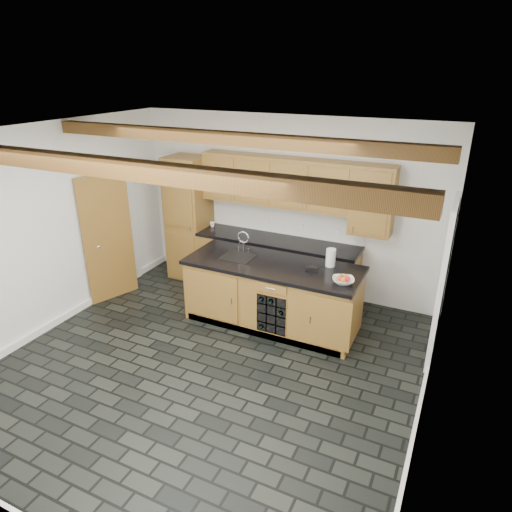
# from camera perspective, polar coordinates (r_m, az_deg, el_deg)

# --- Properties ---
(ground) EXTENTS (5.00, 5.00, 0.00)m
(ground) POSITION_cam_1_polar(r_m,az_deg,el_deg) (5.88, -5.98, -13.45)
(ground) COLOR black
(ground) RESTS_ON ground
(room_shell) EXTENTS (5.01, 5.00, 5.00)m
(room_shell) POSITION_cam_1_polar(r_m,az_deg,el_deg) (5.60, -4.56, 2.45)
(room_shell) COLOR white
(room_shell) RESTS_ON ground
(back_cabinetry) EXTENTS (3.65, 0.62, 2.20)m
(back_cabinetry) POSITION_cam_1_polar(r_m,az_deg,el_deg) (7.33, 0.24, 2.96)
(back_cabinetry) COLOR olive
(back_cabinetry) RESTS_ON ground
(island) EXTENTS (2.48, 0.96, 0.93)m
(island) POSITION_cam_1_polar(r_m,az_deg,el_deg) (6.48, 2.08, -4.80)
(island) COLOR olive
(island) RESTS_ON ground
(faucet) EXTENTS (0.45, 0.40, 0.34)m
(faucet) POSITION_cam_1_polar(r_m,az_deg,el_deg) (6.53, -2.16, 0.25)
(faucet) COLOR black
(faucet) RESTS_ON island
(kitchen_scale) EXTENTS (0.17, 0.11, 0.05)m
(kitchen_scale) POSITION_cam_1_polar(r_m,az_deg,el_deg) (6.14, 6.98, -1.55)
(kitchen_scale) COLOR black
(kitchen_scale) RESTS_ON island
(fruit_bowl) EXTENTS (0.35, 0.35, 0.07)m
(fruit_bowl) POSITION_cam_1_polar(r_m,az_deg,el_deg) (5.83, 10.85, -3.04)
(fruit_bowl) COLOR white
(fruit_bowl) RESTS_ON island
(fruit_cluster) EXTENTS (0.16, 0.17, 0.07)m
(fruit_cluster) POSITION_cam_1_polar(r_m,az_deg,el_deg) (5.82, 10.88, -2.72)
(fruit_cluster) COLOR red
(fruit_cluster) RESTS_ON fruit_bowl
(paper_towel) EXTENTS (0.13, 0.13, 0.25)m
(paper_towel) POSITION_cam_1_polar(r_m,az_deg,el_deg) (6.25, 9.32, -0.20)
(paper_towel) COLOR white
(paper_towel) RESTS_ON island
(mug) EXTENTS (0.11, 0.11, 0.08)m
(mug) POSITION_cam_1_polar(r_m,az_deg,el_deg) (7.77, -5.48, 3.94)
(mug) COLOR white
(mug) RESTS_ON back_cabinetry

